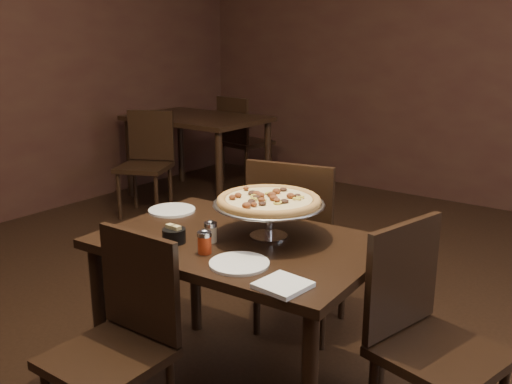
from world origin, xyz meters
The scene contains 16 objects.
room centered at (0.06, 0.03, 1.40)m, with size 6.04×7.04×2.84m.
dining_table centered at (0.05, -0.03, 0.62)m, with size 1.17×0.82×0.71m.
background_table centered at (-2.20, 2.19, 0.68)m, with size 1.25×0.84×0.78m.
pizza_stand centered at (0.13, 0.07, 0.86)m, with size 0.46×0.46×0.19m.
parmesan_shaker centered at (-0.03, -0.12, 0.75)m, with size 0.05×0.05×0.09m.
pepper_flake_shaker centered at (0.04, -0.23, 0.75)m, with size 0.06×0.06×0.10m.
packet_caddy centered at (-0.14, -0.21, 0.74)m, with size 0.09×0.09×0.07m.
napkin_stack centered at (0.45, -0.30, 0.72)m, with size 0.16×0.16×0.02m, color white.
plate_left centered at (-0.45, 0.08, 0.71)m, with size 0.22×0.22×0.01m, color white.
plate_near centered at (0.22, -0.24, 0.71)m, with size 0.22×0.22×0.01m, color white.
serving_spatula centered at (0.16, -0.05, 0.86)m, with size 0.15×0.15×0.02m.
chair_far centered at (-0.03, 0.55, 0.51)m, with size 0.52×0.52×0.94m.
chair_near centered at (-0.10, -0.55, 0.45)m, with size 0.39×0.39×0.83m.
chair_side centered at (0.80, 0.11, 0.47)m, with size 0.49×0.49×0.87m.
bg_chair_far centered at (-2.14, 2.78, 0.50)m, with size 0.48×0.48×0.92m.
bg_chair_near centered at (-2.21, 1.55, 0.48)m, with size 0.55×0.55×0.89m.
Camera 1 is at (1.41, -1.75, 1.52)m, focal length 40.00 mm.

